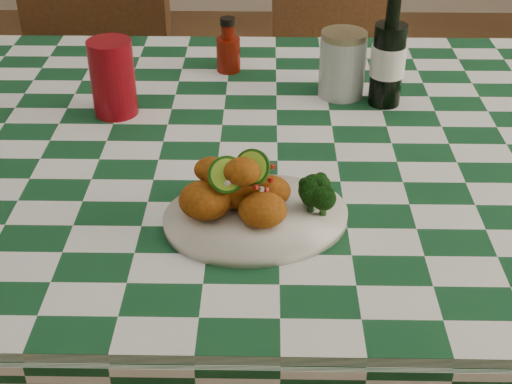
# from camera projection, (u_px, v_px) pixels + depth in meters

# --- Properties ---
(dining_table) EXTENTS (1.66, 1.06, 0.79)m
(dining_table) POSITION_uv_depth(u_px,v_px,m) (225.00, 306.00, 1.49)
(dining_table) COLOR #134524
(dining_table) RESTS_ON ground
(plate) EXTENTS (0.31, 0.27, 0.02)m
(plate) POSITION_uv_depth(u_px,v_px,m) (256.00, 218.00, 1.07)
(plate) COLOR silver
(plate) RESTS_ON dining_table
(fried_chicken_pile) EXTENTS (0.15, 0.11, 0.09)m
(fried_chicken_pile) POSITION_uv_depth(u_px,v_px,m) (243.00, 186.00, 1.03)
(fried_chicken_pile) COLOR #A2530F
(fried_chicken_pile) RESTS_ON plate
(broccoli_side) EXTENTS (0.07, 0.07, 0.05)m
(broccoli_side) POSITION_uv_depth(u_px,v_px,m) (324.00, 194.00, 1.05)
(broccoli_side) COLOR black
(broccoli_side) RESTS_ON plate
(red_tumbler) EXTENTS (0.09, 0.09, 0.15)m
(red_tumbler) POSITION_uv_depth(u_px,v_px,m) (113.00, 78.00, 1.34)
(red_tumbler) COLOR maroon
(red_tumbler) RESTS_ON dining_table
(ketchup_bottle) EXTENTS (0.05, 0.05, 0.12)m
(ketchup_bottle) POSITION_uv_depth(u_px,v_px,m) (228.00, 45.00, 1.51)
(ketchup_bottle) COLOR #6A1105
(ketchup_bottle) RESTS_ON dining_table
(mason_jar) EXTENTS (0.11, 0.11, 0.13)m
(mason_jar) POSITION_uv_depth(u_px,v_px,m) (342.00, 64.00, 1.41)
(mason_jar) COLOR #B2BCBA
(mason_jar) RESTS_ON dining_table
(beer_bottle) EXTENTS (0.08, 0.08, 0.23)m
(beer_bottle) POSITION_uv_depth(u_px,v_px,m) (389.00, 48.00, 1.35)
(beer_bottle) COLOR black
(beer_bottle) RESTS_ON dining_table
(wooden_chair_left) EXTENTS (0.56, 0.57, 1.02)m
(wooden_chair_left) POSITION_uv_depth(u_px,v_px,m) (72.00, 102.00, 2.04)
(wooden_chair_left) COLOR #472814
(wooden_chair_left) RESTS_ON ground
(wooden_chair_right) EXTENTS (0.40, 0.42, 0.82)m
(wooden_chair_right) POSITION_uv_depth(u_px,v_px,m) (338.00, 128.00, 2.12)
(wooden_chair_right) COLOR #472814
(wooden_chair_right) RESTS_ON ground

